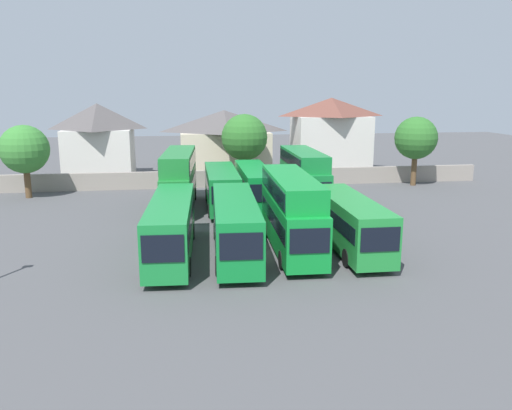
% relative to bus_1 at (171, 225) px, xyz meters
% --- Properties ---
extents(ground, '(140.00, 140.00, 0.00)m').
position_rel_bus_1_xyz_m(ground, '(5.68, 17.76, -2.03)').
color(ground, '#4C4C4F').
extents(depot_boundary_wall, '(56.00, 0.50, 1.80)m').
position_rel_bus_1_xyz_m(depot_boundary_wall, '(5.68, 23.24, -1.13)').
color(depot_boundary_wall, gray).
rests_on(depot_boundary_wall, ground).
extents(bus_1, '(3.13, 12.08, 3.55)m').
position_rel_bus_1_xyz_m(bus_1, '(0.00, 0.00, 0.00)').
color(bus_1, '#198137').
rests_on(bus_1, ground).
extents(bus_2, '(3.17, 11.95, 3.55)m').
position_rel_bus_1_xyz_m(bus_2, '(3.93, -0.22, -0.00)').
color(bus_2, '#117F32').
rests_on(bus_2, ground).
extents(bus_3, '(2.88, 10.91, 4.88)m').
position_rel_bus_1_xyz_m(bus_3, '(7.57, 0.08, 0.72)').
color(bus_3, '#108A30').
rests_on(bus_3, ground).
extents(bus_4, '(2.70, 10.87, 3.37)m').
position_rel_bus_1_xyz_m(bus_4, '(11.32, -0.20, -0.10)').
color(bus_4, '#218837').
rests_on(bus_4, ground).
extents(bus_5, '(3.25, 11.05, 4.96)m').
position_rel_bus_1_xyz_m(bus_5, '(0.54, 13.67, 0.77)').
color(bus_5, '#1E7B31').
rests_on(bus_5, ground).
extents(bus_6, '(2.79, 10.63, 3.41)m').
position_rel_bus_1_xyz_m(bus_6, '(4.18, 12.99, -0.08)').
color(bus_6, '#167F35').
rests_on(bus_6, ground).
extents(bus_7, '(2.62, 10.99, 3.47)m').
position_rel_bus_1_xyz_m(bus_7, '(7.08, 13.29, -0.04)').
color(bus_7, '#0F8434').
rests_on(bus_7, ground).
extents(bus_8, '(2.79, 10.36, 4.84)m').
position_rel_bus_1_xyz_m(bus_8, '(11.57, 13.54, 0.70)').
color(bus_8, '#167C35').
rests_on(bus_8, ground).
extents(house_terrace_left, '(8.00, 7.24, 8.61)m').
position_rel_bus_1_xyz_m(house_terrace_left, '(-8.64, 31.62, 2.38)').
color(house_terrace_left, silver).
rests_on(house_terrace_left, ground).
extents(house_terrace_centre, '(11.08, 8.21, 7.74)m').
position_rel_bus_1_xyz_m(house_terrace_centre, '(6.08, 32.08, 1.93)').
color(house_terrace_centre, beige).
rests_on(house_terrace_centre, ground).
extents(house_terrace_right, '(9.50, 6.53, 9.18)m').
position_rel_bus_1_xyz_m(house_terrace_right, '(19.33, 31.72, 2.65)').
color(house_terrace_right, silver).
rests_on(house_terrace_right, ground).
extents(tree_left_of_lot, '(4.55, 4.55, 6.95)m').
position_rel_bus_1_xyz_m(tree_left_of_lot, '(-13.80, 20.24, 2.61)').
color(tree_left_of_lot, brown).
rests_on(tree_left_of_lot, ground).
extents(tree_behind_wall, '(4.51, 4.51, 7.37)m').
position_rel_bus_1_xyz_m(tree_behind_wall, '(25.63, 21.24, 3.05)').
color(tree_behind_wall, brown).
rests_on(tree_behind_wall, ground).
extents(tree_right_of_lot, '(5.08, 5.08, 7.56)m').
position_rel_bus_1_xyz_m(tree_right_of_lot, '(7.77, 25.74, 2.98)').
color(tree_right_of_lot, brown).
rests_on(tree_right_of_lot, ground).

